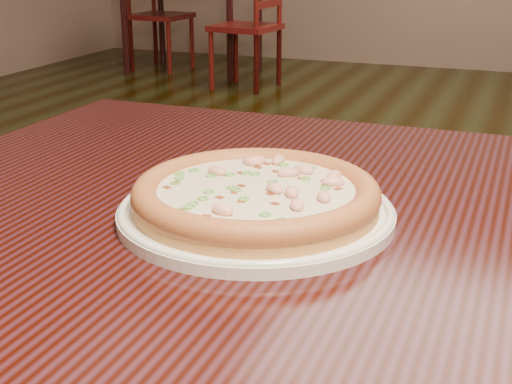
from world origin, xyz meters
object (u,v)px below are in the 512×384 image
(hero_table, at_px, (373,300))
(chair_b, at_px, (252,27))
(chair_a, at_px, (155,15))
(pizza, at_px, (256,195))
(plate, at_px, (256,211))

(hero_table, height_order, chair_b, chair_b)
(hero_table, height_order, chair_a, chair_a)
(chair_b, bearing_deg, hero_table, -66.65)
(hero_table, bearing_deg, pizza, -157.48)
(plate, height_order, chair_a, chair_a)
(plate, bearing_deg, hero_table, 22.62)
(hero_table, distance_m, pizza, 0.18)
(plate, relative_size, chair_b, 0.31)
(chair_a, height_order, chair_b, same)
(pizza, distance_m, chair_a, 5.33)
(chair_a, bearing_deg, plate, -59.74)
(plate, xyz_separation_m, chair_b, (-1.63, 4.11, -0.32))
(hero_table, relative_size, chair_a, 1.26)
(plate, bearing_deg, chair_a, 120.26)
(pizza, xyz_separation_m, chair_a, (-2.68, 4.59, -0.34))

